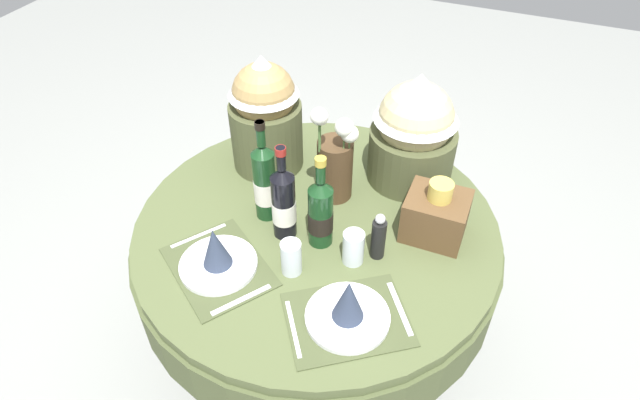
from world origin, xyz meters
name	(u,v)px	position (x,y,z in m)	size (l,w,h in m)	color
ground	(317,349)	(0.00, 0.00, 0.00)	(8.00, 8.00, 0.00)	gray
dining_table	(317,251)	(0.00, 0.00, 0.61)	(1.25, 1.25, 0.75)	#4C5633
place_setting_left	(217,257)	(-0.20, -0.29, 0.80)	(0.43, 0.41, 0.16)	#41492B
place_setting_right	(348,309)	(0.23, -0.33, 0.80)	(0.43, 0.41, 0.16)	#41492B
flower_vase	(334,162)	(0.00, 0.16, 0.90)	(0.15, 0.16, 0.39)	#47331E
wine_bottle_left	(284,202)	(-0.08, -0.08, 0.89)	(0.08, 0.08, 0.34)	black
wine_bottle_centre	(265,182)	(-0.17, -0.02, 0.90)	(0.08, 0.08, 0.37)	#143819
wine_bottle_right	(321,212)	(0.04, -0.07, 0.88)	(0.08, 0.08, 0.33)	#143819
tumbler_near_right	(291,257)	(0.01, -0.22, 0.81)	(0.06, 0.06, 0.12)	silver
tumbler_mid	(353,248)	(0.17, -0.11, 0.81)	(0.07, 0.07, 0.11)	silver
pepper_mill	(378,237)	(0.23, -0.06, 0.83)	(0.05, 0.05, 0.17)	black
gift_tub_back_left	(265,110)	(-0.30, 0.24, 0.99)	(0.26, 0.26, 0.44)	#474C2D
gift_tub_back_right	(415,126)	(0.22, 0.36, 0.97)	(0.31, 0.31, 0.42)	#474C2D
woven_basket_side_right	(436,215)	(0.37, 0.10, 0.84)	(0.19, 0.17, 0.21)	brown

